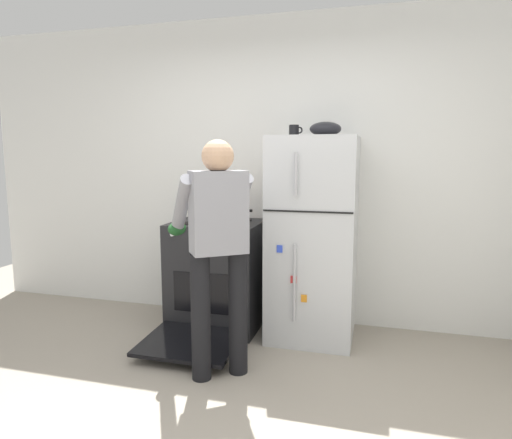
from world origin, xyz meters
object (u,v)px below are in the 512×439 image
Objects in this scene: stove_range at (217,276)px; red_pot at (233,215)px; person_cook at (217,237)px; refrigerator at (313,239)px; coffee_mug at (294,131)px; pepper_mill at (194,209)px; mixing_bowl at (325,129)px.

red_pot is (0.16, -0.03, 0.54)m from stove_range.
person_cook is (0.31, -0.81, 0.50)m from stove_range.
refrigerator is at bearing 4.22° from red_pot.
red_pot is at bearing -11.27° from stove_range.
person_cook is 4.79× the size of red_pot.
stove_range is 11.02× the size of coffee_mug.
refrigerator is 1.34× the size of stove_range.
stove_range is at bearing -178.78° from refrigerator.
refrigerator is 11.48× the size of pepper_mill.
mixing_bowl reaches higher than red_pot.
mixing_bowl is at bearing -10.99° from coffee_mug.
red_pot is at bearing -168.60° from coffee_mug.
red_pot is 0.52m from pepper_mill.
red_pot is at bearing -176.20° from mixing_bowl.
pepper_mill is at bearing 120.51° from person_cook.
refrigerator is 0.99m from person_cook.
coffee_mug reaches higher than refrigerator.
stove_range is 1.55m from mixing_bowl.
refrigerator reaches higher than red_pot.
coffee_mug reaches higher than person_cook.
coffee_mug is at bearing 11.40° from red_pot.
coffee_mug is (0.50, 0.10, 0.70)m from red_pot.
coffee_mug is 0.26m from mixing_bowl.
pepper_mill is 1.41m from mixing_bowl.
refrigerator is 1.17m from pepper_mill.
person_cook is 11.14× the size of pepper_mill.
refrigerator is 4.93× the size of red_pot.
person_cook is at bearing -122.25° from refrigerator.
coffee_mug is (0.66, 0.07, 1.24)m from stove_range.
red_pot is at bearing -28.52° from pepper_mill.
mixing_bowl is (1.21, -0.20, 0.70)m from pepper_mill.
stove_range is 0.77× the size of person_cook.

